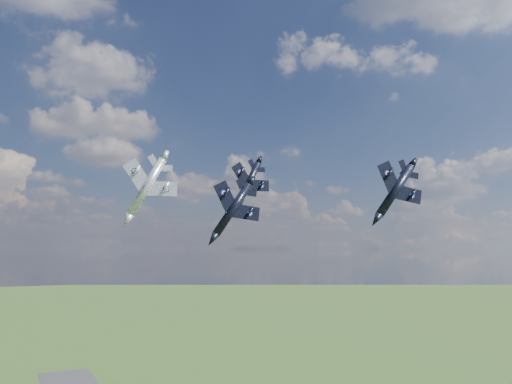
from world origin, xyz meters
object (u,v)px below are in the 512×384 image
jet_lead_navy (233,209)px  jet_high_navy (248,184)px  jet_left_silver (147,187)px  jet_right_navy (395,190)px

jet_lead_navy → jet_high_navy: (12.13, 18.80, 7.39)m
jet_left_silver → jet_right_navy: bearing=-13.4°
jet_right_navy → jet_high_navy: size_ratio=1.04×
jet_high_navy → jet_left_silver: bearing=-154.8°
jet_lead_navy → jet_left_silver: bearing=157.7°
jet_left_silver → jet_high_navy: bearing=36.5°
jet_lead_navy → jet_right_navy: bearing=-21.7°
jet_right_navy → jet_left_silver: (-40.55, 18.17, 0.37)m
jet_lead_navy → jet_high_navy: 23.57m
jet_right_navy → jet_lead_navy: bearing=164.5°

